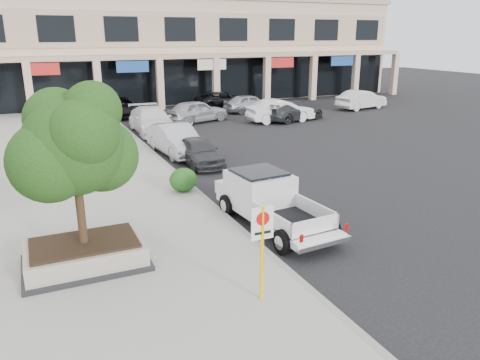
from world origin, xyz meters
name	(u,v)px	position (x,y,z in m)	size (l,w,h in m)	color
ground	(298,235)	(0.00, 0.00, 0.00)	(120.00, 120.00, 0.00)	black
sidewalk	(91,199)	(-5.50, 6.00, 0.07)	(8.00, 52.00, 0.15)	gray
curb	(190,186)	(-1.55, 6.00, 0.07)	(0.20, 52.00, 0.15)	gray
strip_mall	(190,48)	(8.00, 33.93, 4.75)	(40.55, 12.43, 9.50)	#CAAB8E
planter	(85,254)	(-6.35, 0.41, 0.48)	(3.20, 2.20, 0.68)	black
planter_tree	(79,145)	(-6.22, 0.56, 3.41)	(2.90, 2.55, 4.00)	black
no_parking_sign	(262,240)	(-2.83, -3.03, 1.63)	(0.55, 0.09, 2.30)	yellow
hedge	(183,180)	(-2.06, 5.25, 0.62)	(1.10, 0.99, 0.94)	#164A15
pickup_truck	(275,203)	(-0.35, 0.91, 0.84)	(1.99, 5.36, 1.69)	white
curb_car_a	(199,151)	(0.02, 9.21, 0.67)	(1.57, 3.91, 1.33)	#303236
curb_car_b	(176,140)	(-0.38, 11.68, 0.79)	(1.67, 4.79, 1.58)	#ACAEB5
curb_car_c	(152,120)	(-0.12, 17.78, 0.81)	(2.26, 5.55, 1.61)	white
curb_car_d	(122,107)	(-0.62, 25.09, 0.72)	(2.38, 5.15, 1.43)	black
lot_car_a	(197,111)	(3.75, 20.17, 0.81)	(1.90, 4.73, 1.61)	#A8ACB0
lot_car_b	(280,111)	(9.32, 17.86, 0.80)	(1.70, 4.88, 1.61)	silver
lot_car_c	(293,110)	(10.45, 17.96, 0.75)	(2.09, 5.15, 1.50)	#2B2E30
lot_car_d	(225,100)	(8.26, 25.74, 0.69)	(2.30, 4.99, 1.39)	black
lot_car_e	(249,103)	(9.18, 22.75, 0.72)	(1.71, 4.24, 1.44)	#A6A8AE
lot_car_f	(361,100)	(18.59, 20.38, 0.79)	(1.66, 4.77, 1.57)	silver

